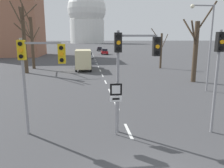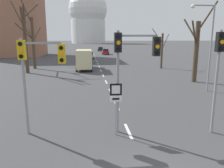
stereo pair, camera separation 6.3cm
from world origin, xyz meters
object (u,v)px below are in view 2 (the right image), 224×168
Objects in this scene: sedan_near_left at (87,59)px; delivery_truck at (84,59)px; sedan_mid_centre at (90,55)px; sedan_far_left at (100,49)px; traffic_signal_centre_tall at (131,56)px; street_lamp_right at (207,39)px; route_sign_post at (116,100)px; traffic_signal_near_left at (37,62)px; traffic_signal_near_right at (218,63)px; sedan_near_right at (105,52)px.

delivery_truck reaches higher than sedan_near_left.
sedan_near_left is 0.59× the size of delivery_truck.
sedan_far_left is (4.61, 31.14, 0.02)m from sedan_mid_centre.
street_lamp_right reaches higher than traffic_signal_centre_tall.
street_lamp_right is at bearing 41.91° from route_sign_post.
delivery_truck is at bearing 85.01° from traffic_signal_near_left.
street_lamp_right is 19.68m from delivery_truck.
sedan_near_left is at bearing 93.61° from traffic_signal_centre_tall.
traffic_signal_near_right is at bearing -116.29° from street_lamp_right.
traffic_signal_near_left is 0.69× the size of delivery_truck.
sedan_near_left is 0.97× the size of sedan_near_right.
traffic_signal_near_left reaches higher than sedan_near_left.
sedan_far_left is at bearing 82.56° from sedan_near_left.
traffic_signal_near_left is 4.35m from route_sign_post.
sedan_near_right is (8.20, 55.60, -2.86)m from traffic_signal_near_left.
traffic_signal_near_right reaches higher than sedan_mid_centre.
traffic_signal_centre_tall is at bearing 171.34° from traffic_signal_near_right.
sedan_near_right is 32.58m from delivery_truck.
traffic_signal_near_right is 43.65m from sedan_mid_centre.
sedan_near_right is at bearing 79.14° from delivery_truck.
street_lamp_right reaches higher than traffic_signal_near_right.
delivery_truck reaches higher than sedan_far_left.
traffic_signal_near_right is 25.63m from delivery_truck.
traffic_signal_centre_tall reaches higher than sedan_mid_centre.
delivery_truck is (-6.90, 24.61, -1.99)m from traffic_signal_near_right.
sedan_near_right is (-5.09, 47.84, -3.95)m from street_lamp_right.
sedan_far_left is (-5.50, 65.55, -4.01)m from street_lamp_right.
traffic_signal_centre_tall is at bearing -92.41° from sedan_far_left.
traffic_signal_centre_tall is 24.21m from delivery_truck.
traffic_signal_near_right is 9.82m from street_lamp_right.
sedan_far_left is 50.03m from delivery_truck.
street_lamp_right is at bearing 63.71° from traffic_signal_near_right.
traffic_signal_centre_tall is 1.25× the size of sedan_mid_centre.
sedan_near_left is 9.77m from delivery_truck.
traffic_signal_centre_tall is at bearing -136.72° from street_lamp_right.
sedan_mid_centre is (-5.79, 43.17, -2.89)m from traffic_signal_near_right.
traffic_signal_centre_tall reaches higher than delivery_truck.
route_sign_post is 42.89m from sedan_mid_centre.
traffic_signal_centre_tall is 56.13m from sedan_near_right.
traffic_signal_near_left is at bearing 175.90° from traffic_signal_centre_tall.
route_sign_post is 24.38m from delivery_truck.
traffic_signal_centre_tall is at bearing -4.10° from traffic_signal_near_left.
sedan_near_right is at bearing -88.68° from sedan_far_left.
street_lamp_right reaches higher than sedan_far_left.
sedan_near_left is at bearing -97.44° from sedan_far_left.
sedan_far_left is at bearing 87.59° from traffic_signal_centre_tall.
sedan_near_left is 0.93× the size of sedan_far_left.
traffic_signal_near_right is at bearing -3.35° from route_sign_post.
sedan_near_right is 0.95× the size of sedan_far_left.
sedan_near_right is 0.60× the size of delivery_truck.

